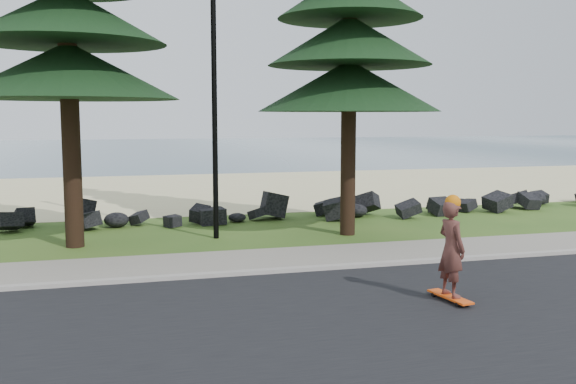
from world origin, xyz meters
name	(u,v)px	position (x,y,z in m)	size (l,w,h in m)	color
ground	(239,265)	(0.00, 0.00, 0.00)	(160.00, 160.00, 0.00)	#2F541A
road	(297,333)	(0.00, -4.50, 0.01)	(160.00, 7.00, 0.02)	black
kerb	(248,273)	(0.00, -0.90, 0.05)	(160.00, 0.20, 0.10)	#A09890
sidewalk	(238,261)	(0.00, 0.20, 0.04)	(160.00, 2.00, 0.08)	gray
beach_sand	(176,190)	(0.00, 14.50, 0.01)	(160.00, 15.00, 0.01)	beige
ocean	(141,149)	(0.00, 51.00, 0.00)	(160.00, 58.00, 0.01)	#325160
seawall_boulders	(204,223)	(0.00, 5.60, 0.00)	(60.00, 2.40, 1.10)	black
lamp_post	(214,78)	(0.00, 3.20, 4.13)	(0.25, 0.14, 8.14)	black
skateboarder	(451,249)	(2.97, -3.65, 0.93)	(0.48, 1.01, 1.84)	#EB4A0D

